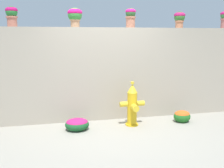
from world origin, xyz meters
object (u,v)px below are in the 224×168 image
(potted_plant_2, at_px, (75,15))
(potted_plant_1, at_px, (12,14))
(fire_hydrant, at_px, (132,106))
(flower_bush_left, at_px, (182,116))
(potted_plant_3, at_px, (131,16))
(potted_plant_4, at_px, (179,18))
(flower_bush_right, at_px, (77,124))

(potted_plant_2, bearing_deg, potted_plant_1, -176.63)
(potted_plant_2, distance_m, fire_hydrant, 2.23)
(fire_hydrant, xyz_separation_m, flower_bush_left, (1.12, -0.02, -0.29))
(potted_plant_3, height_order, fire_hydrant, potted_plant_3)
(flower_bush_left, bearing_deg, fire_hydrant, 178.92)
(potted_plant_4, bearing_deg, potted_plant_1, -179.31)
(potted_plant_1, bearing_deg, flower_bush_left, -10.48)
(fire_hydrant, bearing_deg, flower_bush_left, -1.08)
(flower_bush_left, bearing_deg, potted_plant_2, 162.08)
(potted_plant_1, xyz_separation_m, potted_plant_4, (3.61, 0.04, -0.01))
(potted_plant_4, xyz_separation_m, flower_bush_right, (-2.44, -0.68, -2.11))
(potted_plant_3, height_order, flower_bush_left, potted_plant_3)
(potted_plant_3, bearing_deg, fire_hydrant, -101.42)
(potted_plant_3, bearing_deg, flower_bush_left, -33.57)
(potted_plant_3, height_order, flower_bush_right, potted_plant_3)
(fire_hydrant, height_order, flower_bush_left, fire_hydrant)
(potted_plant_4, bearing_deg, flower_bush_right, -164.33)
(potted_plant_1, bearing_deg, potted_plant_2, 3.37)
(potted_plant_1, distance_m, potted_plant_3, 2.44)
(potted_plant_2, distance_m, potted_plant_4, 2.37)
(flower_bush_left, relative_size, flower_bush_right, 0.77)
(flower_bush_left, distance_m, flower_bush_right, 2.26)
(potted_plant_2, bearing_deg, flower_bush_right, -95.63)
(potted_plant_3, xyz_separation_m, fire_hydrant, (-0.13, -0.64, -1.84))
(fire_hydrant, relative_size, flower_bush_left, 2.53)
(potted_plant_1, xyz_separation_m, potted_plant_3, (2.44, 0.02, 0.01))
(potted_plant_1, distance_m, flower_bush_left, 4.08)
(potted_plant_3, xyz_separation_m, flower_bush_left, (0.99, -0.66, -2.12))
(flower_bush_right, bearing_deg, potted_plant_2, 84.37)
(flower_bush_left, bearing_deg, flower_bush_right, -179.85)
(potted_plant_4, relative_size, flower_bush_right, 0.78)
(fire_hydrant, height_order, flower_bush_right, fire_hydrant)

